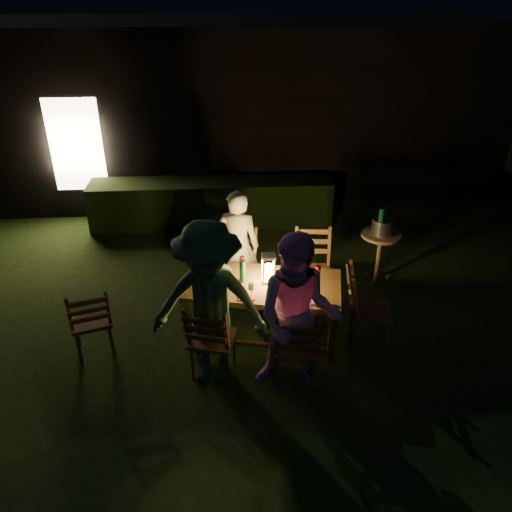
{
  "coord_description": "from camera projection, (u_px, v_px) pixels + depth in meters",
  "views": [
    {
      "loc": [
        -0.29,
        -4.46,
        3.82
      ],
      "look_at": [
        0.07,
        0.71,
        0.97
      ],
      "focal_mm": 35.0,
      "sensor_mm": 36.0,
      "label": 1
    }
  ],
  "objects": [
    {
      "name": "chair_far_left",
      "position": [
        238.0,
        278.0,
        6.74
      ],
      "size": [
        0.57,
        0.6,
        1.02
      ],
      "rotation": [
        0.0,
        0.0,
        2.85
      ],
      "color": "#4A3218",
      "rests_on": "ground"
    },
    {
      "name": "plate_far_left",
      "position": [
        221.0,
        270.0,
        6.06
      ],
      "size": [
        0.25,
        0.25,
        0.01
      ],
      "primitive_type": "cylinder",
      "color": "white",
      "rests_on": "dining_table"
    },
    {
      "name": "chair_end",
      "position": [
        367.0,
        322.0,
        5.86
      ],
      "size": [
        0.58,
        0.55,
        1.05
      ],
      "rotation": [
        0.0,
        0.0,
        -1.75
      ],
      "color": "#4A3218",
      "rests_on": "ground"
    },
    {
      "name": "wineglass_e",
      "position": [
        251.0,
        290.0,
        5.52
      ],
      "size": [
        0.06,
        0.06,
        0.18
      ],
      "primitive_type": null,
      "color": "silver",
      "rests_on": "dining_table"
    },
    {
      "name": "bottle_bucket_a",
      "position": [
        380.0,
        224.0,
        6.82
      ],
      "size": [
        0.07,
        0.07,
        0.32
      ],
      "primitive_type": "cylinder",
      "color": "#0F471E",
      "rests_on": "side_table"
    },
    {
      "name": "napkin_right",
      "position": [
        310.0,
        301.0,
        5.48
      ],
      "size": [
        0.18,
        0.14,
        0.01
      ],
      "primitive_type": "cube",
      "color": "red",
      "rests_on": "dining_table"
    },
    {
      "name": "wineglass_c",
      "position": [
        287.0,
        292.0,
        5.48
      ],
      "size": [
        0.06,
        0.06,
        0.18
      ],
      "primitive_type": null,
      "color": "#59070F",
      "rests_on": "dining_table"
    },
    {
      "name": "person_opp_right",
      "position": [
        298.0,
        317.0,
        4.97
      ],
      "size": [
        0.99,
        0.85,
        1.79
      ],
      "primitive_type": "imported",
      "rotation": [
        0.0,
        0.0,
        -0.21
      ],
      "color": "#D794C2",
      "rests_on": "ground"
    },
    {
      "name": "chair_near_right",
      "position": [
        296.0,
        359.0,
        5.29
      ],
      "size": [
        0.51,
        0.54,
        1.01
      ],
      "rotation": [
        0.0,
        0.0,
        -0.15
      ],
      "color": "#4A3218",
      "rests_on": "ground"
    },
    {
      "name": "lantern",
      "position": [
        269.0,
        270.0,
        5.77
      ],
      "size": [
        0.16,
        0.16,
        0.35
      ],
      "color": "white",
      "rests_on": "dining_table"
    },
    {
      "name": "person_opp_left",
      "position": [
        210.0,
        306.0,
        5.06
      ],
      "size": [
        1.33,
        0.93,
        1.88
      ],
      "primitive_type": "imported",
      "rotation": [
        0.0,
        0.0,
        -0.21
      ],
      "color": "#2C592D",
      "rests_on": "ground"
    },
    {
      "name": "chair_far_right",
      "position": [
        312.0,
        283.0,
        6.61
      ],
      "size": [
        0.53,
        0.56,
        1.07
      ],
      "rotation": [
        0.0,
        0.0,
        3.04
      ],
      "color": "#4A3218",
      "rests_on": "ground"
    },
    {
      "name": "ice_bucket",
      "position": [
        383.0,
        226.0,
        6.88
      ],
      "size": [
        0.3,
        0.3,
        0.22
      ],
      "primitive_type": "cylinder",
      "color": "#A5A8AD",
      "rests_on": "side_table"
    },
    {
      "name": "chair_spare",
      "position": [
        93.0,
        332.0,
        5.72
      ],
      "size": [
        0.56,
        0.58,
        0.99
      ],
      "rotation": [
        0.0,
        0.0,
        0.3
      ],
      "color": "#4A3218",
      "rests_on": "ground"
    },
    {
      "name": "dining_table",
      "position": [
        264.0,
        288.0,
        5.84
      ],
      "size": [
        1.93,
        1.24,
        0.74
      ],
      "rotation": [
        0.0,
        0.0,
        -0.21
      ],
      "color": "#4A3218",
      "rests_on": "ground"
    },
    {
      "name": "napkin_left",
      "position": [
        247.0,
        297.0,
        5.55
      ],
      "size": [
        0.18,
        0.14,
        0.01
      ],
      "primitive_type": "cube",
      "color": "red",
      "rests_on": "dining_table"
    },
    {
      "name": "chair_near_left",
      "position": [
        213.0,
        351.0,
        5.4
      ],
      "size": [
        0.57,
        0.59,
        1.02
      ],
      "rotation": [
        0.0,
        0.0,
        -0.27
      ],
      "color": "#4A3218",
      "rests_on": "ground"
    },
    {
      "name": "bottle_table",
      "position": [
        242.0,
        271.0,
        5.77
      ],
      "size": [
        0.07,
        0.07,
        0.28
      ],
      "primitive_type": "cylinder",
      "color": "#0F471E",
      "rests_on": "dining_table"
    },
    {
      "name": "person_house_side",
      "position": [
        238.0,
        246.0,
        6.56
      ],
      "size": [
        0.63,
        0.48,
        1.55
      ],
      "primitive_type": "imported",
      "rotation": [
        0.0,
        0.0,
        2.93
      ],
      "color": "beige",
      "rests_on": "ground"
    },
    {
      "name": "plate_near_right",
      "position": [
        301.0,
        296.0,
        5.56
      ],
      "size": [
        0.25,
        0.25,
        0.01
      ],
      "primitive_type": "cylinder",
      "color": "white",
      "rests_on": "dining_table"
    },
    {
      "name": "wineglass_a",
      "position": [
        242.0,
        263.0,
        6.04
      ],
      "size": [
        0.06,
        0.06,
        0.18
      ],
      "primitive_type": null,
      "color": "#59070F",
      "rests_on": "dining_table"
    },
    {
      "name": "phone",
      "position": [
        206.0,
        293.0,
        5.62
      ],
      "size": [
        0.14,
        0.07,
        0.01
      ],
      "primitive_type": "cube",
      "color": "black",
      "rests_on": "dining_table"
    },
    {
      "name": "garden_envelope",
      "position": [
        234.0,
        105.0,
        10.37
      ],
      "size": [
        40.0,
        40.0,
        3.2
      ],
      "color": "black",
      "rests_on": "ground"
    },
    {
      "name": "wineglass_b",
      "position": [
        200.0,
        277.0,
        5.75
      ],
      "size": [
        0.06,
        0.06,
        0.18
      ],
      "primitive_type": null,
      "color": "#59070F",
      "rests_on": "dining_table"
    },
    {
      "name": "bottle_bucket_b",
      "position": [
        386.0,
        222.0,
        6.89
      ],
      "size": [
        0.07,
        0.07,
        0.32
      ],
      "primitive_type": "cylinder",
      "color": "#0F471E",
      "rests_on": "side_table"
    },
    {
      "name": "plate_far_right",
      "position": [
        303.0,
        276.0,
        5.94
      ],
      "size": [
        0.25,
        0.25,
        0.01
      ],
      "primitive_type": "cylinder",
      "color": "white",
      "rests_on": "dining_table"
    },
    {
      "name": "plate_near_left",
      "position": [
        213.0,
        289.0,
        5.68
      ],
      "size": [
        0.25,
        0.25,
        0.01
      ],
      "primitive_type": "cylinder",
      "color": "white",
      "rests_on": "dining_table"
    },
    {
      "name": "wineglass_d",
      "position": [
        318.0,
        273.0,
        5.84
      ],
      "size": [
        0.06,
        0.06,
        0.18
      ],
      "primitive_type": null,
      "color": "#59070F",
      "rests_on": "dining_table"
    },
    {
      "name": "side_table",
      "position": [
        381.0,
        239.0,
        6.98
      ],
      "size": [
        0.56,
        0.56,
        0.75
      ],
      "color": "olive",
      "rests_on": "ground"
    }
  ]
}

